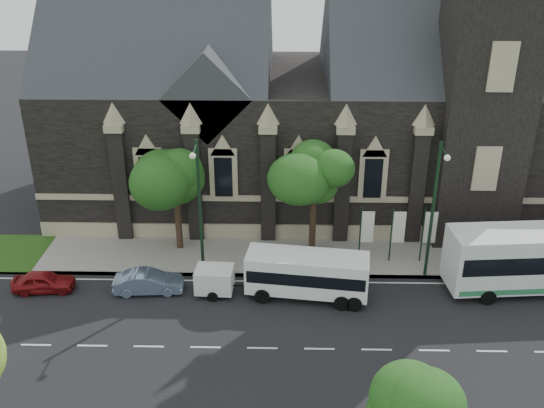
{
  "coord_description": "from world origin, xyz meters",
  "views": [
    {
      "loc": [
        1.06,
        -25.5,
        20.33
      ],
      "look_at": [
        0.38,
        6.0,
        5.57
      ],
      "focal_mm": 39.9,
      "sensor_mm": 36.0,
      "label": 1
    }
  ],
  "objects_px": {
    "tree_walk_right": "(317,170)",
    "sedan": "(148,282)",
    "street_lamp_near": "(434,205)",
    "banner_flag_left": "(365,230)",
    "shuttle_bus": "(307,273)",
    "street_lamp_mid": "(199,202)",
    "banner_flag_right": "(427,231)",
    "tree_walk_left": "(178,170)",
    "banner_flag_center": "(396,230)",
    "box_trailer": "(215,279)",
    "car_far_red": "(44,282)"
  },
  "relations": [
    {
      "from": "banner_flag_left",
      "to": "box_trailer",
      "type": "bearing_deg",
      "value": -157.39
    },
    {
      "from": "street_lamp_mid",
      "to": "car_far_red",
      "type": "height_order",
      "value": "street_lamp_mid"
    },
    {
      "from": "street_lamp_near",
      "to": "car_far_red",
      "type": "distance_m",
      "value": 23.9
    },
    {
      "from": "street_lamp_mid",
      "to": "box_trailer",
      "type": "distance_m",
      "value": 4.69
    },
    {
      "from": "street_lamp_mid",
      "to": "banner_flag_left",
      "type": "height_order",
      "value": "street_lamp_mid"
    },
    {
      "from": "sedan",
      "to": "banner_flag_center",
      "type": "bearing_deg",
      "value": -80.46
    },
    {
      "from": "tree_walk_left",
      "to": "banner_flag_right",
      "type": "relative_size",
      "value": 1.91
    },
    {
      "from": "street_lamp_near",
      "to": "street_lamp_mid",
      "type": "relative_size",
      "value": 1.0
    },
    {
      "from": "street_lamp_mid",
      "to": "banner_flag_right",
      "type": "bearing_deg",
      "value": 7.6
    },
    {
      "from": "banner_flag_right",
      "to": "box_trailer",
      "type": "height_order",
      "value": "banner_flag_right"
    },
    {
      "from": "banner_flag_left",
      "to": "tree_walk_left",
      "type": "bearing_deg",
      "value": 171.98
    },
    {
      "from": "tree_walk_right",
      "to": "street_lamp_mid",
      "type": "distance_m",
      "value": 8.1
    },
    {
      "from": "banner_flag_left",
      "to": "shuttle_bus",
      "type": "height_order",
      "value": "banner_flag_left"
    },
    {
      "from": "tree_walk_right",
      "to": "street_lamp_mid",
      "type": "bearing_deg",
      "value": -153.35
    },
    {
      "from": "tree_walk_left",
      "to": "shuttle_bus",
      "type": "distance_m",
      "value": 10.9
    },
    {
      "from": "tree_walk_left",
      "to": "sedan",
      "type": "bearing_deg",
      "value": -102.68
    },
    {
      "from": "street_lamp_near",
      "to": "shuttle_bus",
      "type": "relative_size",
      "value": 1.22
    },
    {
      "from": "tree_walk_right",
      "to": "banner_flag_left",
      "type": "distance_m",
      "value": 4.92
    },
    {
      "from": "car_far_red",
      "to": "tree_walk_left",
      "type": "bearing_deg",
      "value": -59.0
    },
    {
      "from": "tree_walk_left",
      "to": "banner_flag_center",
      "type": "distance_m",
      "value": 14.58
    },
    {
      "from": "street_lamp_mid",
      "to": "shuttle_bus",
      "type": "xyz_separation_m",
      "value": [
        6.49,
        -2.12,
        -3.52
      ]
    },
    {
      "from": "banner_flag_right",
      "to": "car_far_red",
      "type": "xyz_separation_m",
      "value": [
        -23.68,
        -3.81,
        -1.75
      ]
    },
    {
      "from": "tree_walk_left",
      "to": "banner_flag_right",
      "type": "bearing_deg",
      "value": -6.04
    },
    {
      "from": "banner_flag_center",
      "to": "car_far_red",
      "type": "distance_m",
      "value": 22.09
    },
    {
      "from": "banner_flag_right",
      "to": "sedan",
      "type": "xyz_separation_m",
      "value": [
        -17.32,
        -3.8,
        -1.7
      ]
    },
    {
      "from": "tree_walk_left",
      "to": "shuttle_bus",
      "type": "relative_size",
      "value": 1.04
    },
    {
      "from": "street_lamp_near",
      "to": "banner_flag_left",
      "type": "relative_size",
      "value": 2.25
    },
    {
      "from": "shuttle_bus",
      "to": "street_lamp_near",
      "type": "bearing_deg",
      "value": 23.28
    },
    {
      "from": "street_lamp_mid",
      "to": "sedan",
      "type": "distance_m",
      "value": 5.69
    },
    {
      "from": "sedan",
      "to": "car_far_red",
      "type": "height_order",
      "value": "sedan"
    },
    {
      "from": "shuttle_bus",
      "to": "sedan",
      "type": "bearing_deg",
      "value": -173.94
    },
    {
      "from": "tree_walk_right",
      "to": "sedan",
      "type": "distance_m",
      "value": 12.72
    },
    {
      "from": "sedan",
      "to": "street_lamp_near",
      "type": "bearing_deg",
      "value": -88.05
    },
    {
      "from": "banner_flag_left",
      "to": "shuttle_bus",
      "type": "xyz_separation_m",
      "value": [
        -3.79,
        -4.03,
        -0.79
      ]
    },
    {
      "from": "tree_walk_left",
      "to": "street_lamp_mid",
      "type": "xyz_separation_m",
      "value": [
        1.8,
        -3.61,
        -0.62
      ]
    },
    {
      "from": "sedan",
      "to": "car_far_red",
      "type": "xyz_separation_m",
      "value": [
        -6.36,
        -0.01,
        -0.05
      ]
    },
    {
      "from": "tree_walk_left",
      "to": "sedan",
      "type": "relative_size",
      "value": 1.85
    },
    {
      "from": "tree_walk_right",
      "to": "banner_flag_center",
      "type": "bearing_deg",
      "value": -18.64
    },
    {
      "from": "box_trailer",
      "to": "banner_flag_center",
      "type": "bearing_deg",
      "value": 22.14
    },
    {
      "from": "street_lamp_mid",
      "to": "banner_flag_left",
      "type": "xyz_separation_m",
      "value": [
        10.29,
        1.91,
        -2.73
      ]
    },
    {
      "from": "shuttle_bus",
      "to": "box_trailer",
      "type": "bearing_deg",
      "value": -174.08
    },
    {
      "from": "banner_flag_right",
      "to": "street_lamp_near",
      "type": "bearing_deg",
      "value": -98.56
    },
    {
      "from": "shuttle_bus",
      "to": "banner_flag_center",
      "type": "bearing_deg",
      "value": 42.31
    },
    {
      "from": "street_lamp_mid",
      "to": "sedan",
      "type": "bearing_deg",
      "value": -148.1
    },
    {
      "from": "banner_flag_left",
      "to": "box_trailer",
      "type": "distance_m",
      "value": 10.19
    },
    {
      "from": "tree_walk_left",
      "to": "street_lamp_near",
      "type": "xyz_separation_m",
      "value": [
        15.8,
        -3.61,
        -0.62
      ]
    },
    {
      "from": "tree_walk_left",
      "to": "banner_flag_left",
      "type": "distance_m",
      "value": 12.66
    },
    {
      "from": "banner_flag_center",
      "to": "banner_flag_right",
      "type": "bearing_deg",
      "value": 0.0
    },
    {
      "from": "banner_flag_left",
      "to": "banner_flag_center",
      "type": "relative_size",
      "value": 1.0
    },
    {
      "from": "tree_walk_right",
      "to": "banner_flag_right",
      "type": "bearing_deg",
      "value": -13.6
    }
  ]
}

